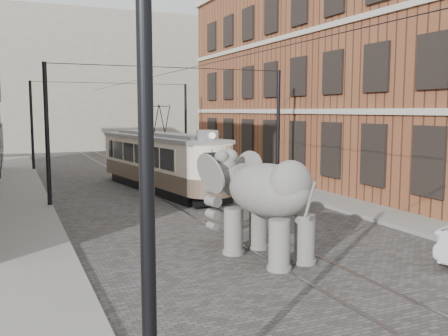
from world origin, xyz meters
name	(u,v)px	position (x,y,z in m)	size (l,w,h in m)	color
ground	(232,227)	(0.00, 0.00, 0.00)	(120.00, 120.00, 0.00)	#494643
tram_rails	(232,226)	(0.00, 0.00, 0.01)	(1.54, 80.00, 0.02)	slate
sidewalk_right	(369,211)	(6.00, 0.00, 0.07)	(2.00, 60.00, 0.15)	slate
sidewalk_left	(34,244)	(-6.50, 0.00, 0.07)	(2.00, 60.00, 0.15)	slate
brick_building	(340,77)	(11.00, 9.00, 6.00)	(8.00, 26.00, 12.00)	brown
distant_block	(78,83)	(0.00, 40.00, 7.00)	(28.00, 10.00, 14.00)	gray
catenary	(181,135)	(-0.20, 5.00, 3.00)	(11.00, 30.20, 6.00)	black
tram	(160,148)	(-0.08, 8.71, 2.15)	(2.24, 10.84, 4.30)	beige
elephant	(268,206)	(-0.65, -3.82, 1.46)	(2.63, 4.76, 2.92)	#605E59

